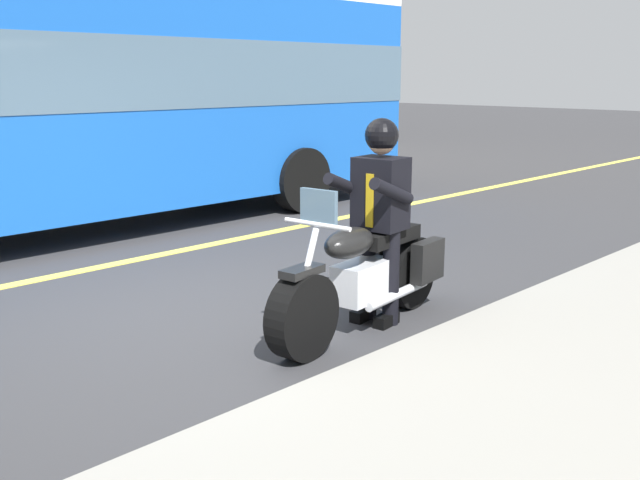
{
  "coord_description": "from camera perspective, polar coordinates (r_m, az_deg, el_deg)",
  "views": [
    {
      "loc": [
        3.43,
        5.1,
        2.08
      ],
      "look_at": [
        -0.63,
        1.06,
        0.75
      ],
      "focal_mm": 39.99,
      "sensor_mm": 36.0,
      "label": 1
    }
  ],
  "objects": [
    {
      "name": "ground_plane",
      "position": [
        6.49,
        -10.68,
        -5.87
      ],
      "size": [
        80.0,
        80.0,
        0.0
      ],
      "primitive_type": "plane",
      "color": "#333335"
    },
    {
      "name": "bus_far",
      "position": [
        10.07,
        -20.19,
        11.13
      ],
      "size": [
        11.05,
        2.7,
        3.3
      ],
      "color": "blue",
      "rests_on": "ground_plane"
    },
    {
      "name": "lane_center_stripe",
      "position": [
        8.15,
        -18.72,
        -2.39
      ],
      "size": [
        60.0,
        0.16,
        0.01
      ],
      "primitive_type": "cube",
      "color": "#E5DB4C",
      "rests_on": "ground_plane"
    },
    {
      "name": "motorcycle_main",
      "position": [
        5.94,
        3.71,
        -2.88
      ],
      "size": [
        2.22,
        0.78,
        1.26
      ],
      "color": "black",
      "rests_on": "ground_plane"
    },
    {
      "name": "rider_main",
      "position": [
        5.96,
        4.78,
        2.93
      ],
      "size": [
        0.67,
        0.61,
        1.74
      ],
      "color": "black",
      "rests_on": "ground_plane"
    }
  ]
}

